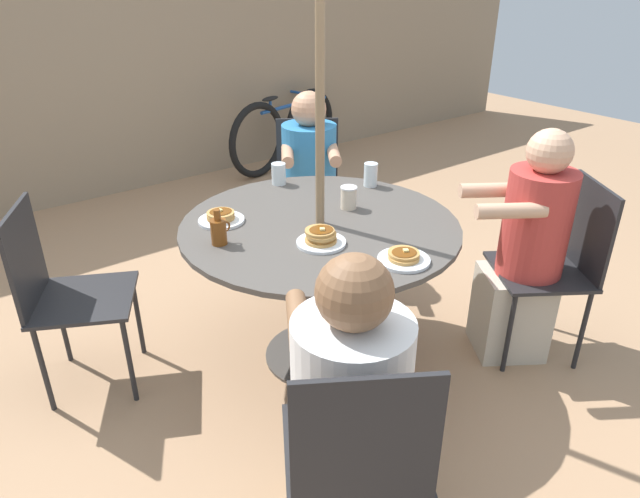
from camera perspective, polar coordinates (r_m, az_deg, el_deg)
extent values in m
plane|color=tan|center=(2.99, 0.00, -10.52)|extent=(12.00, 12.00, 0.00)
cube|color=gray|center=(5.11, -20.93, 14.72)|extent=(10.00, 0.06, 1.77)
cylinder|color=#4C4742|center=(2.99, 0.00, -10.41)|extent=(0.56, 0.56, 0.01)
cylinder|color=#4C4742|center=(2.79, 0.00, -4.63)|extent=(0.09, 0.09, 0.72)
cylinder|color=#4C4742|center=(2.61, 0.00, 2.36)|extent=(1.28, 1.28, 0.02)
cylinder|color=#846B4C|center=(2.50, 0.00, 8.59)|extent=(0.04, 0.04, 2.06)
cylinder|color=#232326|center=(3.65, 1.91, 1.00)|extent=(0.02, 0.02, 0.45)
cylinder|color=#232326|center=(3.64, -3.78, 0.84)|extent=(0.02, 0.02, 0.45)
cylinder|color=#232326|center=(3.98, 1.41, 3.28)|extent=(0.02, 0.02, 0.45)
cylinder|color=#232326|center=(3.96, -3.82, 3.14)|extent=(0.02, 0.02, 0.45)
cube|color=#232326|center=(3.71, -1.10, 5.38)|extent=(0.59, 0.59, 0.02)
cube|color=#232326|center=(3.83, -1.28, 9.71)|extent=(0.35, 0.24, 0.44)
cube|color=slate|center=(3.70, -0.99, 1.40)|extent=(0.46, 0.47, 0.45)
cylinder|color=teal|center=(3.57, -1.09, 8.53)|extent=(0.33, 0.33, 0.49)
sphere|color=tan|center=(3.48, -1.14, 13.83)|extent=(0.21, 0.21, 0.21)
cylinder|color=tan|center=(3.37, 1.37, 9.48)|extent=(0.22, 0.28, 0.07)
cylinder|color=tan|center=(3.36, -3.28, 9.38)|extent=(0.22, 0.28, 0.07)
cylinder|color=#232326|center=(3.02, -17.74, -6.41)|extent=(0.02, 0.02, 0.45)
cylinder|color=#232326|center=(2.73, -18.52, -10.54)|extent=(0.02, 0.02, 0.45)
cylinder|color=#232326|center=(3.10, -24.39, -6.78)|extent=(0.02, 0.02, 0.45)
cylinder|color=#232326|center=(2.81, -25.92, -10.80)|extent=(0.02, 0.02, 0.45)
cube|color=#232326|center=(2.79, -22.46, -4.63)|extent=(0.57, 0.57, 0.02)
cube|color=#232326|center=(2.74, -27.44, -0.75)|extent=(0.20, 0.37, 0.44)
cylinder|color=#232326|center=(2.17, -2.69, -20.50)|extent=(0.02, 0.02, 0.45)
cylinder|color=#232326|center=(2.21, 7.33, -19.71)|extent=(0.02, 0.02, 0.45)
cube|color=#232326|center=(1.89, 3.28, -19.36)|extent=(0.59, 0.59, 0.02)
cube|color=#232326|center=(1.58, 4.64, -18.88)|extent=(0.35, 0.23, 0.44)
cube|color=gray|center=(2.14, 2.62, -21.45)|extent=(0.50, 0.52, 0.45)
cylinder|color=white|center=(1.79, 3.17, -13.26)|extent=(0.37, 0.37, 0.44)
sphere|color=brown|center=(1.60, 3.46, -4.36)|extent=(0.23, 0.23, 0.23)
cylinder|color=brown|center=(1.86, -2.20, -7.36)|extent=(0.22, 0.30, 0.07)
cylinder|color=brown|center=(1.90, 6.91, -6.83)|extent=(0.22, 0.30, 0.07)
cylinder|color=#232326|center=(2.90, 18.38, -8.00)|extent=(0.02, 0.02, 0.45)
cylinder|color=#232326|center=(3.18, 16.17, -4.33)|extent=(0.02, 0.02, 0.45)
cylinder|color=#232326|center=(3.05, 24.76, -7.42)|extent=(0.02, 0.02, 0.45)
cylinder|color=#232326|center=(3.32, 22.08, -3.98)|extent=(0.02, 0.02, 0.45)
cube|color=#232326|center=(2.99, 21.06, -2.10)|extent=(0.59, 0.59, 0.02)
cube|color=#232326|center=(2.99, 25.35, 1.94)|extent=(0.24, 0.35, 0.44)
cube|color=beige|center=(3.07, 18.52, -5.99)|extent=(0.44, 0.43, 0.45)
cylinder|color=#B73833|center=(2.86, 20.80, 2.30)|extent=(0.31, 0.31, 0.53)
sphere|color=#DBA884|center=(2.75, 22.00, 9.04)|extent=(0.20, 0.20, 0.20)
cylinder|color=#DBA884|center=(2.64, 18.56, 3.64)|extent=(0.30, 0.23, 0.07)
cylinder|color=#DBA884|center=(2.85, 16.83, 5.65)|extent=(0.30, 0.23, 0.07)
cylinder|color=white|center=(2.29, 8.37, -1.09)|extent=(0.21, 0.21, 0.01)
cylinder|color=#BC8947|center=(2.28, 8.38, -0.86)|extent=(0.12, 0.12, 0.01)
cylinder|color=#BC8947|center=(2.29, 8.37, -0.43)|extent=(0.13, 0.13, 0.01)
ellipsoid|color=brown|center=(2.28, 8.43, -0.31)|extent=(0.10, 0.10, 0.00)
cube|color=#F4E084|center=(2.28, 8.57, -0.13)|extent=(0.03, 0.03, 0.01)
cylinder|color=white|center=(2.41, 0.12, 0.65)|extent=(0.21, 0.21, 0.01)
cylinder|color=#BC8947|center=(2.40, 0.09, 0.92)|extent=(0.14, 0.14, 0.01)
cylinder|color=#BC8947|center=(2.40, 0.10, 1.27)|extent=(0.12, 0.12, 0.01)
cylinder|color=#BC8947|center=(2.39, 0.13, 1.45)|extent=(0.13, 0.13, 0.01)
cylinder|color=#BC8947|center=(2.39, -0.03, 1.79)|extent=(0.13, 0.13, 0.01)
ellipsoid|color=brown|center=(2.38, 0.12, 1.96)|extent=(0.10, 0.10, 0.00)
cube|color=#F4E084|center=(2.37, 0.23, 2.01)|extent=(0.03, 0.03, 0.01)
cylinder|color=white|center=(2.66, -9.83, 2.84)|extent=(0.21, 0.21, 0.01)
cylinder|color=#BC8947|center=(2.66, -9.89, 3.13)|extent=(0.13, 0.13, 0.01)
cylinder|color=#BC8947|center=(2.64, -9.95, 3.29)|extent=(0.12, 0.12, 0.01)
cylinder|color=#BC8947|center=(2.64, -9.92, 3.54)|extent=(0.13, 0.13, 0.01)
ellipsoid|color=brown|center=(2.64, -9.91, 3.73)|extent=(0.10, 0.09, 0.00)
cube|color=#F4E084|center=(2.64, -9.99, 3.85)|extent=(0.03, 0.03, 0.01)
cylinder|color=brown|center=(2.43, -10.10, 1.68)|extent=(0.07, 0.07, 0.11)
cylinder|color=brown|center=(2.40, -10.25, 3.37)|extent=(0.03, 0.03, 0.05)
torus|color=brown|center=(2.43, -9.50, 2.22)|extent=(0.05, 0.01, 0.05)
cylinder|color=beige|center=(2.75, 2.88, 5.08)|extent=(0.08, 0.08, 0.10)
cylinder|color=white|center=(2.73, 2.90, 6.15)|extent=(0.08, 0.08, 0.01)
cylinder|color=silver|center=(3.07, -4.16, 7.51)|extent=(0.08, 0.08, 0.11)
cylinder|color=silver|center=(3.04, 5.08, 7.41)|extent=(0.07, 0.07, 0.12)
torus|color=black|center=(5.33, -6.27, 10.75)|extent=(0.69, 0.23, 0.69)
torus|color=black|center=(5.87, -0.99, 12.41)|extent=(0.69, 0.23, 0.69)
cylinder|color=#1E4C93|center=(5.54, -3.58, 13.99)|extent=(0.61, 0.18, 0.03)
cylinder|color=#1E4C93|center=(5.68, -2.50, 13.11)|extent=(0.46, 0.15, 0.27)
cylinder|color=#1E4C93|center=(5.40, -4.98, 14.10)|extent=(0.03, 0.03, 0.09)
ellipsoid|color=black|center=(5.38, -5.01, 14.75)|extent=(0.21, 0.12, 0.04)
cylinder|color=#1E4C93|center=(5.78, -1.27, 15.21)|extent=(0.13, 0.43, 0.03)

